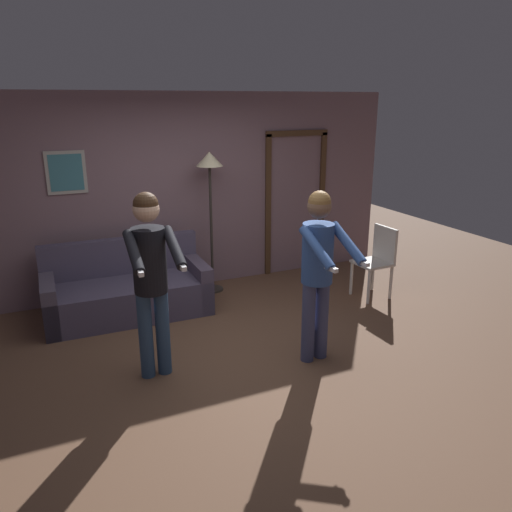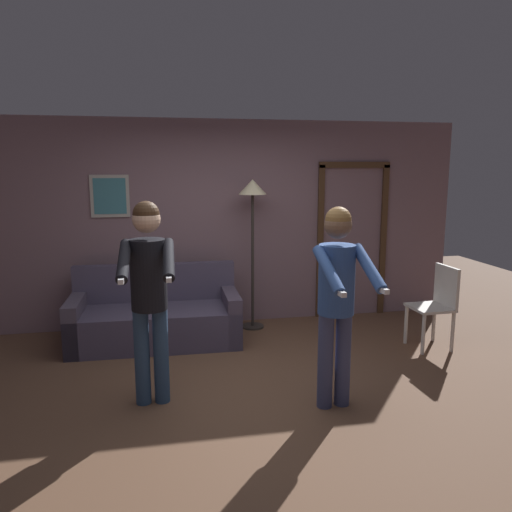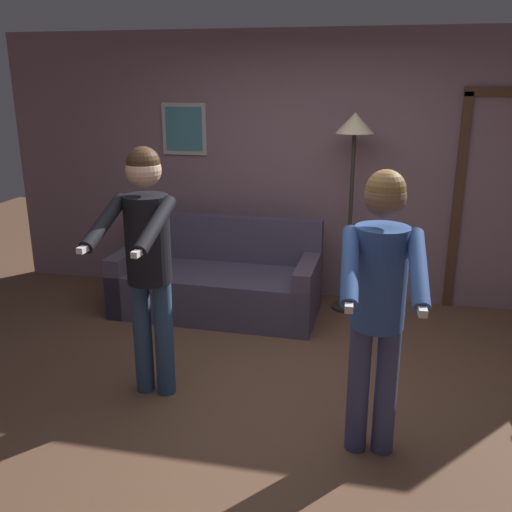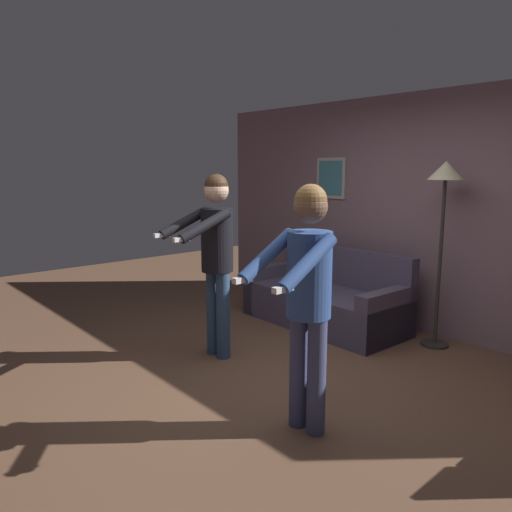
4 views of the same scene
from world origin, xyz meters
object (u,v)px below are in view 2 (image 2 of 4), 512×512
at_px(person_standing_left, 149,283).
at_px(dining_chair_distant, 437,302).
at_px(couch, 156,319).
at_px(torchiere_lamp, 253,204).
at_px(person_standing_right, 337,289).

height_order(person_standing_left, dining_chair_distant, person_standing_left).
relative_size(couch, torchiere_lamp, 1.03).
relative_size(torchiere_lamp, person_standing_right, 1.09).
distance_m(torchiere_lamp, dining_chair_distant, 2.42).
relative_size(person_standing_left, dining_chair_distant, 1.88).
distance_m(torchiere_lamp, person_standing_right, 2.31).
xyz_separation_m(torchiere_lamp, dining_chair_distant, (1.90, -1.09, -1.04)).
bearing_deg(person_standing_right, couch, 127.90).
distance_m(torchiere_lamp, person_standing_left, 2.29).
bearing_deg(dining_chair_distant, torchiere_lamp, 150.25).
height_order(torchiere_lamp, person_standing_left, torchiere_lamp).
distance_m(couch, torchiere_lamp, 1.79).
distance_m(person_standing_left, dining_chair_distant, 3.27).
distance_m(person_standing_left, person_standing_right, 1.56).
bearing_deg(person_standing_right, dining_chair_distant, 35.16).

